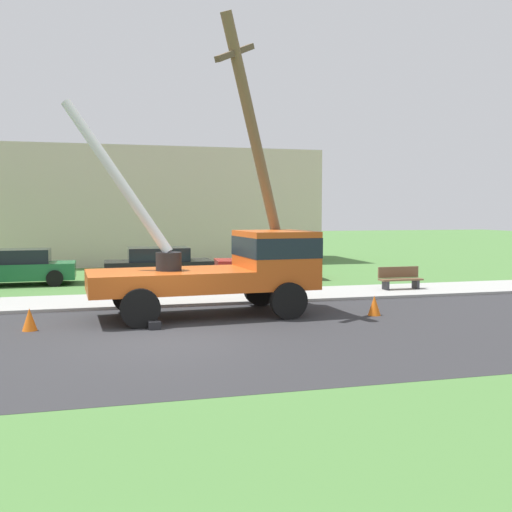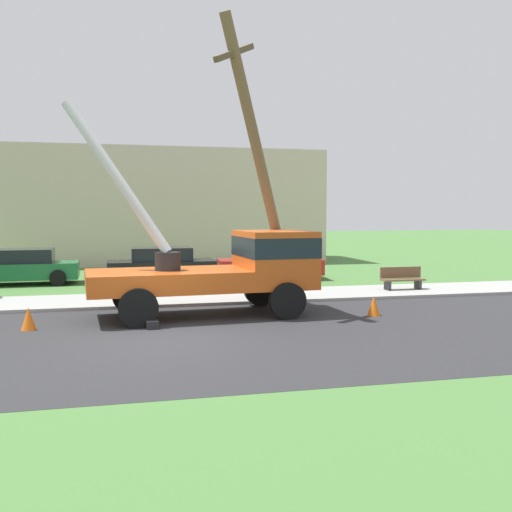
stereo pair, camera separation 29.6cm
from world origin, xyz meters
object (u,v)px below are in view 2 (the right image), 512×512
Objects in this scene: traffic_cone_ahead at (374,306)px; leaning_utility_pole at (261,165)px; traffic_cone_behind at (29,319)px; parked_sedan_black at (161,264)px; parked_sedan_green at (21,267)px; park_bench at (402,279)px; parked_sedan_red at (270,263)px; utility_truck at (231,265)px.

leaning_utility_pole is at bearing 142.99° from traffic_cone_ahead.
traffic_cone_behind is 10.25m from parked_sedan_black.
park_bench is (13.76, -5.57, -0.25)m from parked_sedan_green.
traffic_cone_ahead is 0.35× the size of park_bench.
parked_sedan_black is 0.97× the size of parked_sedan_red.
leaning_utility_pole reaches higher than traffic_cone_ahead.
traffic_cone_behind is at bearing -161.39° from park_bench.
parked_sedan_red reaches higher than traffic_cone_behind.
parked_sedan_green is (-6.85, 8.61, -0.70)m from utility_truck.
parked_sedan_green is 5.54m from parked_sedan_black.
leaning_utility_pole is at bearing -159.32° from park_bench.
traffic_cone_ahead is at bearing -125.93° from park_bench.
leaning_utility_pole is 7.31m from park_bench.
utility_truck is 12.34× the size of traffic_cone_ahead.
leaning_utility_pole reaches higher than parked_sedan_black.
parked_sedan_red is at bearing 46.71° from traffic_cone_behind.
traffic_cone_ahead and traffic_cone_behind have the same top height.
parked_sedan_green is at bearing 176.50° from parked_sedan_red.
leaning_utility_pole is 1.90× the size of parked_sedan_black.
parked_sedan_green is 1.01× the size of parked_sedan_black.
park_bench is (12.17, 4.10, 0.18)m from traffic_cone_behind.
parked_sedan_green is 14.85m from park_bench.
leaning_utility_pole is 1.85× the size of parked_sedan_red.
leaning_utility_pole is 8.69m from parked_sedan_black.
traffic_cone_ahead is at bearing -61.92° from parked_sedan_black.
parked_sedan_green is (-10.67, 9.84, 0.43)m from traffic_cone_ahead.
traffic_cone_ahead is 0.13× the size of parked_sedan_green.
utility_truck is 11.03m from parked_sedan_green.
utility_truck is 12.34× the size of traffic_cone_behind.
parked_sedan_black is at bearing 118.08° from traffic_cone_ahead.
parked_sedan_red is (2.19, 7.15, -3.56)m from leaning_utility_pole.
parked_sedan_green is at bearing 128.49° from utility_truck.
leaning_utility_pole reaches higher than utility_truck.
utility_truck is 1.52× the size of parked_sedan_red.
park_bench is at bearing -53.61° from parked_sedan_red.
parked_sedan_green reaches higher than traffic_cone_ahead.
parked_sedan_red reaches higher than park_bench.
park_bench is at bearing -33.04° from parked_sedan_black.
traffic_cone_behind is at bearing 178.93° from traffic_cone_ahead.
parked_sedan_green is 2.77× the size of park_bench.
traffic_cone_ahead is at bearing -42.69° from parked_sedan_green.
utility_truck is 1.56× the size of parked_sedan_green.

